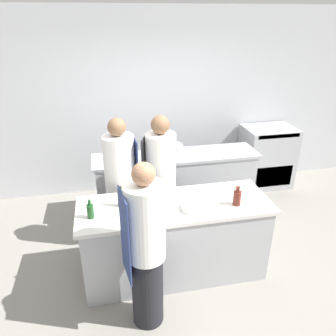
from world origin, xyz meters
TOP-DOWN VIEW (x-y plane):
  - ground_plane at (0.00, 0.00)m, footprint 16.00×16.00m
  - wall_back at (0.00, 2.13)m, footprint 8.00×0.06m
  - prep_counter at (0.00, 0.00)m, footprint 2.01×0.72m
  - pass_counter at (0.31, 1.27)m, footprint 2.33×0.56m
  - oven_range at (1.97, 1.77)m, footprint 0.81×0.61m
  - chef_at_prep_near at (-0.39, -0.59)m, footprint 0.37×0.36m
  - chef_at_stove at (-0.51, 0.64)m, footprint 0.38×0.37m
  - chef_at_pass_far at (-0.03, 0.67)m, footprint 0.42×0.41m
  - bottle_olive_oil at (-0.55, 0.07)m, footprint 0.06×0.06m
  - bottle_vinegar at (-0.85, -0.08)m, footprint 0.07×0.07m
  - bottle_wine at (0.62, -0.14)m, footprint 0.08×0.08m
  - bowl_mixing_large at (0.85, 0.15)m, footprint 0.16×0.16m
  - bowl_prep_small at (0.16, -0.13)m, footprint 0.25×0.25m
  - cutting_board at (-0.31, 0.12)m, footprint 0.32×0.18m
  - stockpot at (0.25, 1.24)m, footprint 0.28×0.28m

SIDE VIEW (x-z plane):
  - ground_plane at x=0.00m, z-range 0.00..0.00m
  - prep_counter at x=0.00m, z-range 0.00..0.89m
  - pass_counter at x=0.31m, z-range 0.00..0.89m
  - oven_range at x=1.97m, z-range 0.00..1.01m
  - chef_at_pass_far at x=-0.03m, z-range 0.00..1.64m
  - chef_at_stove at x=-0.51m, z-range 0.00..1.65m
  - chef_at_prep_near at x=-0.39m, z-range 0.00..1.65m
  - cutting_board at x=-0.31m, z-range 0.89..0.90m
  - bowl_prep_small at x=0.16m, z-range 0.89..0.94m
  - bowl_mixing_large at x=0.85m, z-range 0.89..0.96m
  - bottle_vinegar at x=-0.85m, z-range 0.87..1.06m
  - bottle_wine at x=0.62m, z-range 0.86..1.07m
  - stockpot at x=0.25m, z-range 0.89..1.05m
  - bottle_olive_oil at x=-0.55m, z-range 0.86..1.08m
  - wall_back at x=0.00m, z-range 0.00..2.80m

